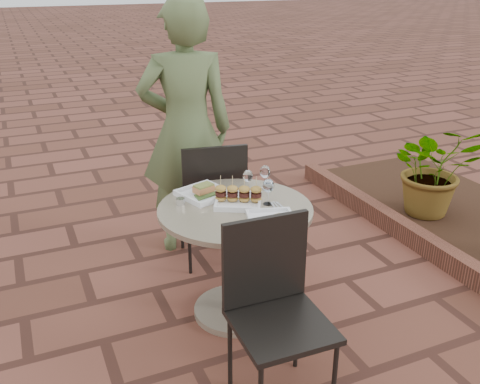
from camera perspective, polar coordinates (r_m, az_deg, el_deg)
name	(u,v)px	position (r m, az deg, el deg)	size (l,w,h in m)	color
ground	(236,307)	(3.50, -0.43, -12.22)	(60.00, 60.00, 0.00)	brown
cafe_table	(235,245)	(3.20, -0.49, -5.64)	(0.90, 0.90, 0.73)	gray
chair_far	(213,194)	(3.72, -2.94, -0.25)	(0.51, 0.51, 0.93)	black
chair_near	(274,297)	(2.62, 3.60, -11.17)	(0.45, 0.45, 0.93)	black
diner	(186,130)	(3.88, -5.76, 6.56)	(0.68, 0.44, 1.86)	#495931
plate_salmon	(204,193)	(3.24, -3.87, -0.06)	(0.34, 0.34, 0.07)	white
plate_sliders	(238,197)	(3.12, -0.17, -0.51)	(0.36, 0.36, 0.17)	white
plate_tuna	(271,220)	(2.91, 3.37, -2.99)	(0.31, 0.31, 0.03)	white
wine_glass_right	(268,186)	(3.09, 3.05, 0.60)	(0.07, 0.07, 0.16)	white
wine_glass_mid	(248,176)	(3.26, 0.84, 1.67)	(0.06, 0.06, 0.14)	white
wine_glass_far	(265,172)	(3.31, 2.69, 2.10)	(0.07, 0.07, 0.15)	white
steel_ramekin	(180,201)	(3.13, -6.37, -1.01)	(0.05, 0.05, 0.04)	silver
cutlery_set	(279,208)	(3.08, 4.16, -1.69)	(0.09, 0.19, 0.00)	silver
planter_curb	(407,232)	(4.44, 17.34, -4.07)	(0.12, 3.00, 0.15)	brown
mulch_bed	(472,221)	(4.92, 23.54, -2.89)	(1.30, 3.00, 0.06)	black
potted_plant_a	(434,169)	(4.74, 20.02, 2.34)	(0.72, 0.62, 0.80)	#33662D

